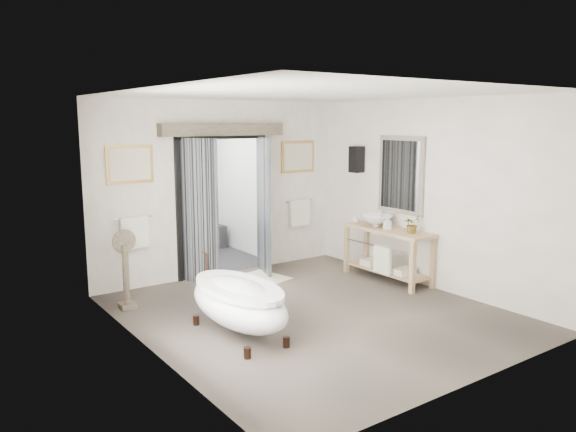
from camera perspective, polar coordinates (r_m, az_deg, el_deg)
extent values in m
plane|color=brown|center=(7.66, 2.64, -9.88)|extent=(5.00, 5.00, 0.00)
cube|color=silver|center=(5.59, 18.76, -2.34)|extent=(4.50, 0.02, 2.90)
cube|color=silver|center=(6.19, -13.89, -0.97)|extent=(0.02, 5.00, 2.90)
cube|color=silver|center=(8.86, 14.27, 2.16)|extent=(0.02, 5.00, 2.90)
cube|color=silver|center=(8.76, -15.53, 2.02)|extent=(1.45, 0.02, 2.90)
cube|color=silver|center=(10.19, 0.80, 3.41)|extent=(1.45, 0.02, 2.90)
cube|color=silver|center=(9.31, -6.89, 9.84)|extent=(1.60, 0.02, 0.60)
cube|color=silver|center=(7.23, 2.82, 12.34)|extent=(4.50, 5.00, 0.02)
cube|color=white|center=(5.69, -11.15, -2.83)|extent=(0.02, 2.20, 2.70)
cube|color=gray|center=(9.20, 11.43, 4.11)|extent=(0.05, 0.95, 1.25)
cube|color=silver|center=(9.18, 11.31, 4.10)|extent=(0.01, 0.80, 1.10)
cube|color=black|center=(9.80, 6.98, 5.73)|extent=(0.20, 0.20, 0.45)
sphere|color=#FFCC8C|center=(9.80, 6.98, 5.73)|extent=(0.10, 0.10, 0.10)
cube|color=#252427|center=(10.52, -9.22, -4.52)|extent=(2.20, 2.00, 0.01)
cube|color=silver|center=(10.20, -9.60, 9.19)|extent=(2.20, 2.00, 0.02)
cube|color=white|center=(11.19, -11.66, 2.74)|extent=(2.20, 0.02, 2.50)
cube|color=white|center=(9.86, -15.15, 1.69)|extent=(0.02, 2.00, 2.50)
cube|color=white|center=(10.81, -4.16, 2.68)|extent=(0.02, 2.00, 2.50)
cube|color=#252427|center=(11.19, -11.11, -2.56)|extent=(2.00, 0.35, 0.45)
cylinder|color=silver|center=(10.97, -13.57, 4.38)|extent=(0.40, 0.03, 0.40)
cylinder|color=silver|center=(11.29, -9.80, 4.65)|extent=(0.40, 0.03, 0.40)
cube|color=black|center=(9.07, -11.14, 0.53)|extent=(0.07, 0.10, 2.30)
cube|color=black|center=(9.83, -2.62, 1.40)|extent=(0.07, 0.10, 2.30)
cube|color=black|center=(9.32, -6.85, 7.99)|extent=(1.67, 0.10, 0.07)
cube|color=black|center=(8.84, -9.02, 0.36)|extent=(0.29, 0.77, 2.30)
cube|color=black|center=(9.43, -2.48, 1.05)|extent=(0.29, 0.77, 2.30)
cube|color=#75674F|center=(9.23, -6.56, 8.73)|extent=(2.20, 0.20, 0.20)
cube|color=tan|center=(8.68, -15.78, 5.07)|extent=(0.72, 0.03, 0.57)
cube|color=beige|center=(8.67, -15.75, 5.06)|extent=(0.62, 0.01, 0.47)
cube|color=tan|center=(10.15, 0.99, 6.05)|extent=(0.72, 0.03, 0.57)
cube|color=beige|center=(10.14, 1.04, 6.04)|extent=(0.62, 0.01, 0.47)
cylinder|color=silver|center=(8.74, -15.45, -0.17)|extent=(0.60, 0.02, 0.02)
cube|color=white|center=(8.76, -15.34, -1.61)|extent=(0.42, 0.08, 0.48)
cylinder|color=silver|center=(10.20, 1.11, 1.55)|extent=(0.60, 0.02, 0.02)
cube|color=white|center=(10.22, 1.17, 0.31)|extent=(0.42, 0.08, 0.48)
cylinder|color=black|center=(6.31, -4.15, -13.69)|extent=(0.08, 0.08, 0.13)
cylinder|color=black|center=(6.57, -0.17, -12.68)|extent=(0.08, 0.08, 0.13)
cylinder|color=black|center=(7.34, -9.32, -10.39)|extent=(0.08, 0.08, 0.13)
cylinder|color=black|center=(7.56, -5.72, -9.68)|extent=(0.08, 0.08, 0.13)
ellipsoid|color=white|center=(6.82, -5.06, -8.81)|extent=(0.79, 1.77, 0.56)
cylinder|color=black|center=(7.41, -8.29, -4.60)|extent=(0.03, 0.03, 0.23)
cube|color=tan|center=(8.58, 12.55, -4.99)|extent=(0.07, 0.07, 0.85)
cube|color=tan|center=(8.92, 14.54, -4.51)|extent=(0.07, 0.07, 0.85)
cube|color=tan|center=(9.60, 5.99, -3.24)|extent=(0.07, 0.07, 0.85)
cube|color=tan|center=(9.90, 7.99, -2.88)|extent=(0.07, 0.07, 0.85)
cube|color=tan|center=(9.15, 10.18, -1.43)|extent=(0.55, 1.60, 0.05)
cube|color=tan|center=(9.30, 10.05, -5.45)|extent=(0.45, 1.50, 0.03)
cylinder|color=silver|center=(9.01, 8.93, -3.03)|extent=(0.02, 1.40, 0.02)
cube|color=white|center=(8.95, 9.57, -4.44)|extent=(0.06, 0.34, 0.42)
cube|color=white|center=(9.05, 11.65, -5.50)|extent=(0.35, 0.25, 0.10)
cube|color=white|center=(9.52, 8.56, -4.64)|extent=(0.35, 0.25, 0.10)
cube|color=#75674F|center=(8.16, -15.99, -8.74)|extent=(0.21, 0.21, 0.08)
cylinder|color=#75674F|center=(8.03, -16.14, -5.72)|extent=(0.09, 0.09, 0.82)
cylinder|color=silver|center=(7.94, -16.35, -2.45)|extent=(0.29, 0.02, 0.29)
cylinder|color=#75674F|center=(7.93, -16.31, -2.47)|extent=(0.33, 0.01, 0.33)
cube|color=beige|center=(9.10, -3.85, -6.65)|extent=(1.34, 1.04, 0.01)
cube|color=white|center=(9.02, -5.24, -6.60)|extent=(0.18, 0.29, 0.05)
cube|color=white|center=(9.14, -3.87, -6.35)|extent=(0.18, 0.29, 0.05)
imported|color=white|center=(9.31, 8.96, -0.46)|extent=(0.70, 0.70, 0.18)
imported|color=gray|center=(8.83, 12.48, -0.79)|extent=(0.29, 0.26, 0.29)
imported|color=gray|center=(9.06, 10.06, -0.68)|extent=(0.11, 0.12, 0.21)
imported|color=gray|center=(9.53, 6.92, -0.27)|extent=(0.13, 0.13, 0.16)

